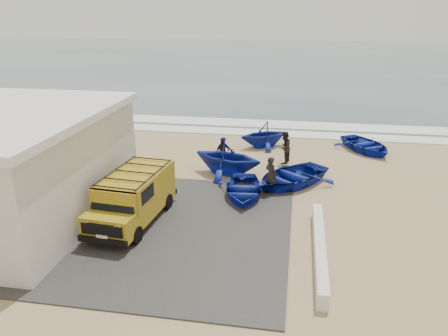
{
  "coord_description": "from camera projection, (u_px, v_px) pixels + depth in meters",
  "views": [
    {
      "loc": [
        3.98,
        -16.3,
        7.97
      ],
      "look_at": [
        0.89,
        1.74,
        1.2
      ],
      "focal_mm": 35.0,
      "sensor_mm": 36.0,
      "label": 1
    }
  ],
  "objects": [
    {
      "name": "ocean",
      "position": [
        275.0,
        60.0,
        70.24
      ],
      "size": [
        180.0,
        88.0,
        0.01
      ],
      "primitive_type": "cube",
      "color": "#385166",
      "rests_on": "ground"
    },
    {
      "name": "slab",
      "position": [
        134.0,
        225.0,
        16.93
      ],
      "size": [
        12.0,
        10.0,
        0.05
      ],
      "primitive_type": "cube",
      "color": "#3A3835",
      "rests_on": "ground"
    },
    {
      "name": "fisherman_middle",
      "position": [
        284.0,
        147.0,
        23.47
      ],
      "size": [
        0.87,
        0.99,
        1.74
      ],
      "primitive_type": "imported",
      "rotation": [
        0.0,
        0.0,
        -1.85
      ],
      "color": "black",
      "rests_on": "ground"
    },
    {
      "name": "boat_near_left",
      "position": [
        243.0,
        189.0,
        19.4
      ],
      "size": [
        2.83,
        3.72,
        0.72
      ],
      "primitive_type": "imported",
      "rotation": [
        0.0,
        0.0,
        0.1
      ],
      "color": "#14289E",
      "rests_on": "ground"
    },
    {
      "name": "fisherman_back",
      "position": [
        223.0,
        152.0,
        22.99
      ],
      "size": [
        0.87,
        0.97,
        1.58
      ],
      "primitive_type": "imported",
      "rotation": [
        0.0,
        0.0,
        0.92
      ],
      "color": "black",
      "rests_on": "ground"
    },
    {
      "name": "fisherman_front",
      "position": [
        271.0,
        175.0,
        19.61
      ],
      "size": [
        0.75,
        0.72,
        1.73
      ],
      "primitive_type": "imported",
      "rotation": [
        0.0,
        0.0,
        2.44
      ],
      "color": "black",
      "rests_on": "ground"
    },
    {
      "name": "boat_near_right",
      "position": [
        290.0,
        176.0,
        20.66
      ],
      "size": [
        5.07,
        5.2,
        0.88
      ],
      "primitive_type": "imported",
      "rotation": [
        0.0,
        0.0,
        -0.71
      ],
      "color": "#14289E",
      "rests_on": "ground"
    },
    {
      "name": "ground",
      "position": [
        196.0,
        207.0,
        18.47
      ],
      "size": [
        160.0,
        160.0,
        0.0
      ],
      "primitive_type": "plane",
      "color": "tan"
    },
    {
      "name": "surf_wash",
      "position": [
        241.0,
        123.0,
        31.87
      ],
      "size": [
        180.0,
        2.2,
        0.04
      ],
      "primitive_type": "cube",
      "color": "white",
      "rests_on": "ground"
    },
    {
      "name": "parapet",
      "position": [
        320.0,
        248.0,
        14.81
      ],
      "size": [
        0.35,
        6.0,
        0.55
      ],
      "primitive_type": "cube",
      "color": "silver",
      "rests_on": "ground"
    },
    {
      "name": "boat_mid_left",
      "position": [
        227.0,
        157.0,
        21.81
      ],
      "size": [
        4.32,
        4.01,
        1.87
      ],
      "primitive_type": "imported",
      "rotation": [
        0.0,
        0.0,
        1.26
      ],
      "color": "#14289E",
      "rests_on": "ground"
    },
    {
      "name": "boat_far_left",
      "position": [
        264.0,
        134.0,
        26.21
      ],
      "size": [
        3.87,
        3.75,
        1.56
      ],
      "primitive_type": "imported",
      "rotation": [
        0.0,
        0.0,
        -1.01
      ],
      "color": "#14289E",
      "rests_on": "ground"
    },
    {
      "name": "surf_line",
      "position": [
        236.0,
        132.0,
        29.55
      ],
      "size": [
        180.0,
        1.6,
        0.06
      ],
      "primitive_type": "cube",
      "color": "white",
      "rests_on": "ground"
    },
    {
      "name": "van",
      "position": [
        134.0,
        196.0,
        16.95
      ],
      "size": [
        2.26,
        4.84,
        2.01
      ],
      "rotation": [
        0.0,
        0.0,
        -0.09
      ],
      "color": "#AE8F1A",
      "rests_on": "ground"
    },
    {
      "name": "boat_far_right",
      "position": [
        366.0,
        145.0,
        25.5
      ],
      "size": [
        4.22,
        4.61,
        0.78
      ],
      "primitive_type": "imported",
      "rotation": [
        0.0,
        0.0,
        0.52
      ],
      "color": "#14289E",
      "rests_on": "ground"
    }
  ]
}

